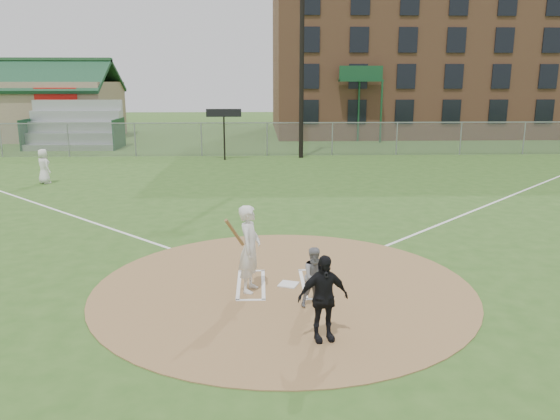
{
  "coord_description": "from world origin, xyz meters",
  "views": [
    {
      "loc": [
        -0.53,
        -11.42,
        4.49
      ],
      "look_at": [
        0.0,
        2.0,
        1.3
      ],
      "focal_mm": 35.0,
      "sensor_mm": 36.0,
      "label": 1
    }
  ],
  "objects_px": {
    "home_plate": "(288,284)",
    "catcher": "(315,277)",
    "batter_at_plate": "(250,249)",
    "umpire": "(323,298)",
    "ondeck_player": "(44,166)"
  },
  "relations": [
    {
      "from": "ondeck_player",
      "to": "batter_at_plate",
      "type": "bearing_deg",
      "value": 168.25
    },
    {
      "from": "ondeck_player",
      "to": "catcher",
      "type": "bearing_deg",
      "value": 170.16
    },
    {
      "from": "home_plate",
      "to": "batter_at_plate",
      "type": "distance_m",
      "value": 1.31
    },
    {
      "from": "catcher",
      "to": "umpire",
      "type": "bearing_deg",
      "value": -111.62
    },
    {
      "from": "umpire",
      "to": "batter_at_plate",
      "type": "xyz_separation_m",
      "value": [
        -1.31,
        2.36,
        0.18
      ]
    },
    {
      "from": "home_plate",
      "to": "catcher",
      "type": "distance_m",
      "value": 1.39
    },
    {
      "from": "home_plate",
      "to": "batter_at_plate",
      "type": "height_order",
      "value": "batter_at_plate"
    },
    {
      "from": "umpire",
      "to": "ondeck_player",
      "type": "height_order",
      "value": "umpire"
    },
    {
      "from": "home_plate",
      "to": "ondeck_player",
      "type": "relative_size",
      "value": 0.26
    },
    {
      "from": "umpire",
      "to": "batter_at_plate",
      "type": "bearing_deg",
      "value": 106.68
    },
    {
      "from": "catcher",
      "to": "batter_at_plate",
      "type": "height_order",
      "value": "batter_at_plate"
    },
    {
      "from": "umpire",
      "to": "ondeck_player",
      "type": "relative_size",
      "value": 1.01
    },
    {
      "from": "catcher",
      "to": "batter_at_plate",
      "type": "relative_size",
      "value": 0.64
    },
    {
      "from": "home_plate",
      "to": "batter_at_plate",
      "type": "xyz_separation_m",
      "value": [
        -0.86,
        -0.3,
        0.94
      ]
    },
    {
      "from": "home_plate",
      "to": "batter_at_plate",
      "type": "relative_size",
      "value": 0.21
    }
  ]
}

